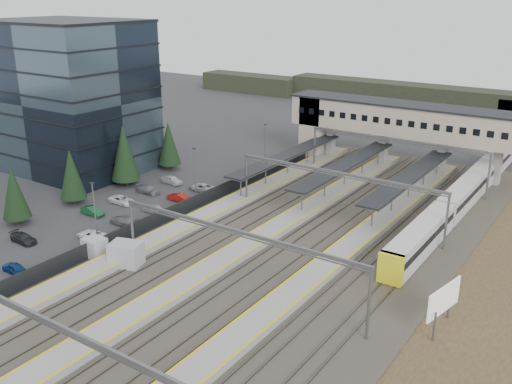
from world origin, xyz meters
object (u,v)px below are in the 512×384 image
Objects in this scene: relay_cabin_near at (126,255)px; train at (464,195)px; footbridge at (389,121)px; billboard at (444,301)px; office_building at (70,96)px; relay_cabin_far at (95,247)px.

train reaches higher than relay_cabin_near.
billboard is (23.07, -44.64, -5.01)m from footbridge.
footbridge is 50.50m from billboard.
office_building is 4.63× the size of billboard.
billboard reaches higher than train.
office_building is at bearing 167.64° from billboard.
footbridge is (14.09, 51.82, 6.83)m from relay_cabin_far.
footbridge is at bearing 79.79° from relay_cabin_near.
footbridge is 0.73× the size of train.
office_building reaches higher than train.
relay_cabin_near is 1.61× the size of relay_cabin_far.
billboard is (66.78, -14.64, -9.28)m from office_building.
office_building is at bearing 143.62° from relay_cabin_far.
office_building is 38.42m from relay_cabin_far.
relay_cabin_far is 0.06× the size of footbridge.
train is at bearing 52.21° from relay_cabin_far.
relay_cabin_near is 0.10× the size of footbridge.
billboard reaches higher than relay_cabin_far.
train is (25.59, 38.94, 0.50)m from relay_cabin_near.
footbridge reaches higher than relay_cabin_near.
relay_cabin_near is 0.07× the size of train.
relay_cabin_far is (-4.80, -0.25, -0.29)m from relay_cabin_near.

